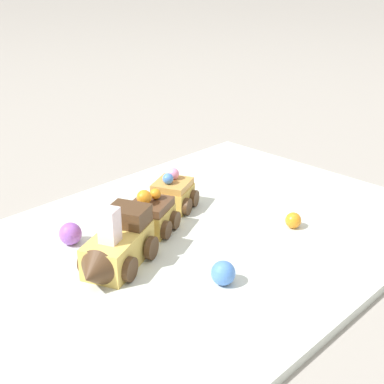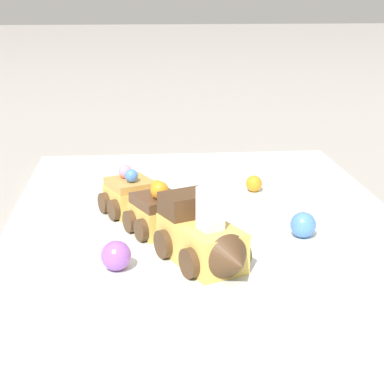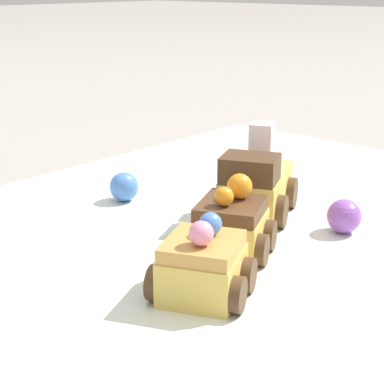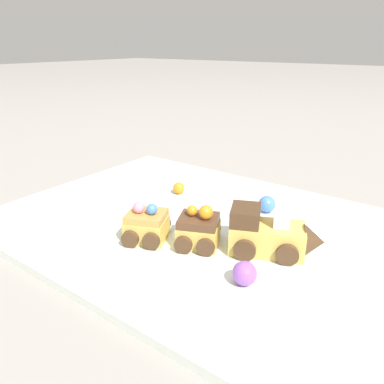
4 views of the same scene
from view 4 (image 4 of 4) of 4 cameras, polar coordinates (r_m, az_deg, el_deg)
The scene contains 8 objects.
ground_plane at distance 0.58m, azimuth 5.17°, elevation -7.00°, with size 10.00×10.00×0.00m, color gray.
display_board at distance 0.58m, azimuth 5.19°, elevation -6.48°, with size 0.75×0.47×0.01m, color silver.
cake_train_locomotive at distance 0.52m, azimuth 12.17°, elevation -6.41°, with size 0.13×0.10×0.08m.
cake_car_chocolate at distance 0.53m, azimuth 1.02°, elevation -5.82°, with size 0.08×0.08×0.06m.
cake_car_caramel at distance 0.55m, azimuth -6.91°, elevation -5.10°, with size 0.08×0.08×0.06m.
gumball_orange at distance 0.71m, azimuth -2.03°, elevation 0.59°, with size 0.02×0.02×0.02m, color orange.
gumball_blue at distance 0.64m, azimuth 11.33°, elevation -1.84°, with size 0.03×0.03×0.03m, color #4C84E0.
gumball_purple at distance 0.46m, azimuth 8.01°, elevation -12.17°, with size 0.03×0.03×0.03m, color #9956C6.
Camera 4 is at (0.26, -0.44, 0.28)m, focal length 35.00 mm.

